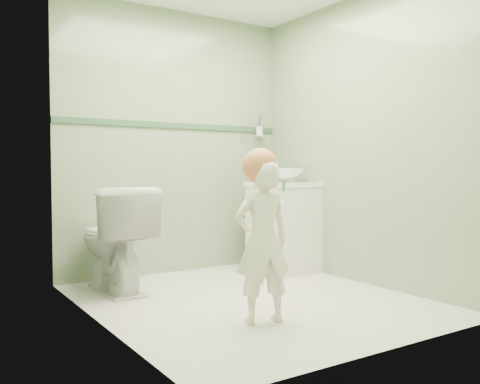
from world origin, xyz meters
TOP-DOWN VIEW (x-y plane):
  - ground at (0.00, 0.00)m, footprint 2.50×2.50m
  - room_shell at (0.00, 0.00)m, footprint 2.50×2.54m
  - trim_stripe at (0.00, 1.24)m, footprint 2.20×0.02m
  - vanity at (0.84, 0.70)m, footprint 0.52×0.50m
  - counter at (0.84, 0.70)m, footprint 0.54×0.52m
  - basin at (0.84, 0.70)m, footprint 0.37×0.37m
  - faucet at (0.84, 0.89)m, footprint 0.03×0.13m
  - cup_holder at (0.89, 1.18)m, footprint 0.26×0.07m
  - toilet at (-0.74, 0.80)m, footprint 0.47×0.81m
  - toddler at (-0.25, -0.49)m, footprint 0.40×0.31m
  - hair_cap at (-0.25, -0.46)m, footprint 0.22×0.22m
  - teal_toothbrush at (-0.20, -0.62)m, footprint 0.11×0.14m

SIDE VIEW (x-z plane):
  - ground at x=0.00m, z-range 0.00..0.00m
  - vanity at x=0.84m, z-range 0.00..0.80m
  - toilet at x=-0.74m, z-range 0.00..0.82m
  - toddler at x=-0.25m, z-range 0.00..1.00m
  - counter at x=0.84m, z-range 0.79..0.83m
  - teal_toothbrush at x=-0.20m, z-range 0.81..0.89m
  - basin at x=0.84m, z-range 0.83..0.96m
  - hair_cap at x=-0.25m, z-range 0.86..1.08m
  - faucet at x=0.84m, z-range 0.88..1.06m
  - room_shell at x=0.00m, z-range 0.00..2.40m
  - cup_holder at x=0.89m, z-range 1.23..1.44m
  - trim_stripe at x=0.00m, z-range 1.33..1.38m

